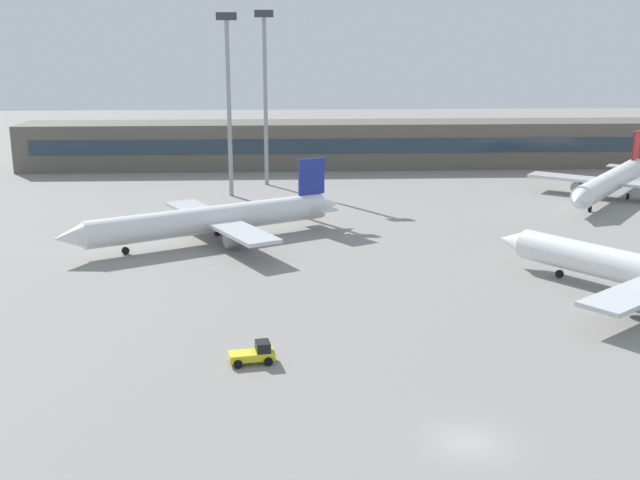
% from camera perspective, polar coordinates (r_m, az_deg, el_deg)
% --- Properties ---
extents(ground_plane, '(400.00, 400.00, 0.00)m').
position_cam_1_polar(ground_plane, '(87.96, 4.95, -1.83)').
color(ground_plane, gray).
extents(terminal_building, '(126.54, 12.13, 9.00)m').
position_cam_1_polar(terminal_building, '(155.23, 1.58, 7.14)').
color(terminal_building, '#5B564C').
rests_on(terminal_building, ground_plane).
extents(airplane_mid, '(35.19, 25.54, 9.54)m').
position_cam_1_polar(airplane_mid, '(97.58, -8.22, 1.50)').
color(airplane_mid, white).
rests_on(airplane_mid, ground_plane).
extents(airplane_far, '(26.63, 32.57, 9.61)m').
position_cam_1_polar(airplane_far, '(131.21, 20.85, 4.08)').
color(airplane_far, white).
rests_on(airplane_far, ground_plane).
extents(baggage_tug_yellow, '(3.81, 2.32, 1.75)m').
position_cam_1_polar(baggage_tug_yellow, '(61.68, -4.88, -8.42)').
color(baggage_tug_yellow, yellow).
rests_on(baggage_tug_yellow, ground_plane).
extents(floodlight_tower_west, '(3.20, 0.80, 29.74)m').
position_cam_1_polar(floodlight_tower_west, '(134.35, -4.10, 11.26)').
color(floodlight_tower_west, gray).
rests_on(floodlight_tower_west, ground_plane).
extents(floodlight_tower_east, '(3.20, 0.80, 29.04)m').
position_cam_1_polar(floodlight_tower_east, '(124.99, -6.82, 10.77)').
color(floodlight_tower_east, gray).
rests_on(floodlight_tower_east, ground_plane).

